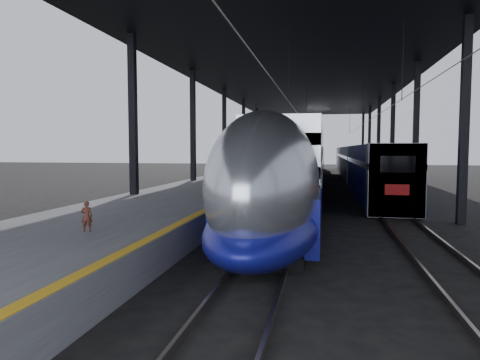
# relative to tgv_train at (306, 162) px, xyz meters

# --- Properties ---
(ground) EXTENTS (160.00, 160.00, 0.00)m
(ground) POSITION_rel_tgv_train_xyz_m (-2.00, -24.76, -2.13)
(ground) COLOR black
(ground) RESTS_ON ground
(platform) EXTENTS (6.00, 80.00, 1.00)m
(platform) POSITION_rel_tgv_train_xyz_m (-5.50, -4.76, -1.63)
(platform) COLOR #4C4C4F
(platform) RESTS_ON ground
(yellow_strip) EXTENTS (0.30, 80.00, 0.01)m
(yellow_strip) POSITION_rel_tgv_train_xyz_m (-2.70, -4.76, -1.13)
(yellow_strip) COLOR #CB9113
(yellow_strip) RESTS_ON platform
(rails) EXTENTS (6.52, 80.00, 0.16)m
(rails) POSITION_rel_tgv_train_xyz_m (2.50, -4.76, -2.05)
(rails) COLOR slate
(rails) RESTS_ON ground
(canopy) EXTENTS (18.00, 75.00, 9.47)m
(canopy) POSITION_rel_tgv_train_xyz_m (-0.10, -4.76, 6.98)
(canopy) COLOR black
(canopy) RESTS_ON ground
(tgv_train) EXTENTS (3.18, 65.20, 4.56)m
(tgv_train) POSITION_rel_tgv_train_xyz_m (0.00, 0.00, 0.00)
(tgv_train) COLOR #A9ACB0
(tgv_train) RESTS_ON ground
(second_train) EXTENTS (2.60, 56.05, 3.58)m
(second_train) POSITION_rel_tgv_train_xyz_m (5.00, 8.18, -0.32)
(second_train) COLOR navy
(second_train) RESTS_ON ground
(child) EXTENTS (0.36, 0.29, 0.86)m
(child) POSITION_rel_tgv_train_xyz_m (-4.79, -29.22, -0.70)
(child) COLOR #4D2219
(child) RESTS_ON platform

